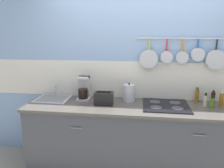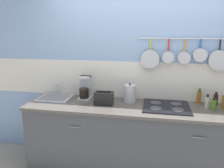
{
  "view_description": "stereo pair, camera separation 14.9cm",
  "coord_description": "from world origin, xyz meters",
  "px_view_note": "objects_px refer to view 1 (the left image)",
  "views": [
    {
      "loc": [
        0.04,
        -2.64,
        1.88
      ],
      "look_at": [
        -0.32,
        0.0,
        1.21
      ],
      "focal_mm": 35.0,
      "sensor_mm": 36.0,
      "label": 1
    },
    {
      "loc": [
        0.18,
        -2.61,
        1.88
      ],
      "look_at": [
        -0.32,
        0.0,
        1.21
      ],
      "focal_mm": 35.0,
      "sensor_mm": 36.0,
      "label": 2
    }
  ],
  "objects_px": {
    "bottle_vinegar": "(205,101)",
    "bottle_cooking_wine": "(197,96)",
    "toaster": "(104,98)",
    "bottle_sesame_oil": "(221,99)",
    "kettle": "(129,93)",
    "bottle_hot_sauce": "(213,98)",
    "bottle_olive_oil": "(212,103)",
    "coffee_maker": "(84,90)"
  },
  "relations": [
    {
      "from": "coffee_maker",
      "to": "kettle",
      "type": "xyz_separation_m",
      "value": [
        0.63,
        -0.0,
        -0.02
      ]
    },
    {
      "from": "bottle_hot_sauce",
      "to": "bottle_sesame_oil",
      "type": "bearing_deg",
      "value": -60.57
    },
    {
      "from": "bottle_cooking_wine",
      "to": "kettle",
      "type": "bearing_deg",
      "value": -175.08
    },
    {
      "from": "toaster",
      "to": "bottle_cooking_wine",
      "type": "relative_size",
      "value": 1.27
    },
    {
      "from": "coffee_maker",
      "to": "bottle_sesame_oil",
      "type": "bearing_deg",
      "value": -2.3
    },
    {
      "from": "bottle_olive_oil",
      "to": "bottle_sesame_oil",
      "type": "height_order",
      "value": "bottle_sesame_oil"
    },
    {
      "from": "bottle_hot_sauce",
      "to": "bottle_sesame_oil",
      "type": "distance_m",
      "value": 0.14
    },
    {
      "from": "bottle_cooking_wine",
      "to": "bottle_hot_sauce",
      "type": "distance_m",
      "value": 0.2
    },
    {
      "from": "kettle",
      "to": "bottle_vinegar",
      "type": "distance_m",
      "value": 0.97
    },
    {
      "from": "toaster",
      "to": "bottle_olive_oil",
      "type": "bearing_deg",
      "value": 1.96
    },
    {
      "from": "toaster",
      "to": "bottle_vinegar",
      "type": "xyz_separation_m",
      "value": [
        1.27,
        0.09,
        -0.01
      ]
    },
    {
      "from": "bottle_olive_oil",
      "to": "bottle_sesame_oil",
      "type": "bearing_deg",
      "value": 28.49
    },
    {
      "from": "kettle",
      "to": "bottle_sesame_oil",
      "type": "relative_size",
      "value": 1.19
    },
    {
      "from": "coffee_maker",
      "to": "bottle_vinegar",
      "type": "height_order",
      "value": "coffee_maker"
    },
    {
      "from": "bottle_vinegar",
      "to": "kettle",
      "type": "bearing_deg",
      "value": 174.17
    },
    {
      "from": "coffee_maker",
      "to": "bottle_olive_oil",
      "type": "height_order",
      "value": "coffee_maker"
    },
    {
      "from": "bottle_cooking_wine",
      "to": "bottle_hot_sauce",
      "type": "xyz_separation_m",
      "value": [
        0.2,
        -0.03,
        -0.01
      ]
    },
    {
      "from": "bottle_hot_sauce",
      "to": "bottle_vinegar",
      "type": "bearing_deg",
      "value": -132.14
    },
    {
      "from": "bottle_sesame_oil",
      "to": "bottle_olive_oil",
      "type": "bearing_deg",
      "value": -151.51
    },
    {
      "from": "kettle",
      "to": "bottle_cooking_wine",
      "type": "bearing_deg",
      "value": 4.92
    },
    {
      "from": "bottle_olive_oil",
      "to": "coffee_maker",
      "type": "bearing_deg",
      "value": 175.0
    },
    {
      "from": "bottle_cooking_wine",
      "to": "bottle_sesame_oil",
      "type": "bearing_deg",
      "value": -28.82
    },
    {
      "from": "coffee_maker",
      "to": "bottle_vinegar",
      "type": "xyz_separation_m",
      "value": [
        1.59,
        -0.1,
        -0.05
      ]
    },
    {
      "from": "bottle_vinegar",
      "to": "bottle_sesame_oil",
      "type": "relative_size",
      "value": 0.84
    },
    {
      "from": "bottle_vinegar",
      "to": "bottle_sesame_oil",
      "type": "distance_m",
      "value": 0.2
    },
    {
      "from": "bottle_olive_oil",
      "to": "bottle_hot_sauce",
      "type": "xyz_separation_m",
      "value": [
        0.07,
        0.19,
        0.01
      ]
    },
    {
      "from": "bottle_vinegar",
      "to": "bottle_hot_sauce",
      "type": "height_order",
      "value": "bottle_vinegar"
    },
    {
      "from": "bottle_cooking_wine",
      "to": "bottle_vinegar",
      "type": "relative_size",
      "value": 1.13
    },
    {
      "from": "toaster",
      "to": "bottle_hot_sauce",
      "type": "distance_m",
      "value": 1.43
    },
    {
      "from": "coffee_maker",
      "to": "bottle_hot_sauce",
      "type": "bearing_deg",
      "value": 1.49
    },
    {
      "from": "bottle_vinegar",
      "to": "toaster",
      "type": "bearing_deg",
      "value": -176.08
    },
    {
      "from": "kettle",
      "to": "bottle_hot_sauce",
      "type": "xyz_separation_m",
      "value": [
        1.1,
        0.05,
        -0.04
      ]
    },
    {
      "from": "bottle_cooking_wine",
      "to": "bottle_vinegar",
      "type": "bearing_deg",
      "value": -70.28
    },
    {
      "from": "bottle_cooking_wine",
      "to": "bottle_vinegar",
      "type": "distance_m",
      "value": 0.19
    },
    {
      "from": "bottle_sesame_oil",
      "to": "bottle_hot_sauce",
      "type": "bearing_deg",
      "value": 119.43
    },
    {
      "from": "bottle_hot_sauce",
      "to": "bottle_olive_oil",
      "type": "bearing_deg",
      "value": -109.82
    },
    {
      "from": "bottle_cooking_wine",
      "to": "bottle_hot_sauce",
      "type": "bearing_deg",
      "value": -8.04
    },
    {
      "from": "coffee_maker",
      "to": "bottle_olive_oil",
      "type": "distance_m",
      "value": 1.66
    },
    {
      "from": "toaster",
      "to": "kettle",
      "type": "distance_m",
      "value": 0.36
    },
    {
      "from": "bottle_vinegar",
      "to": "bottle_cooking_wine",
      "type": "bearing_deg",
      "value": 109.72
    },
    {
      "from": "toaster",
      "to": "kettle",
      "type": "bearing_deg",
      "value": 30.8
    },
    {
      "from": "bottle_olive_oil",
      "to": "toaster",
      "type": "bearing_deg",
      "value": -178.04
    }
  ]
}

